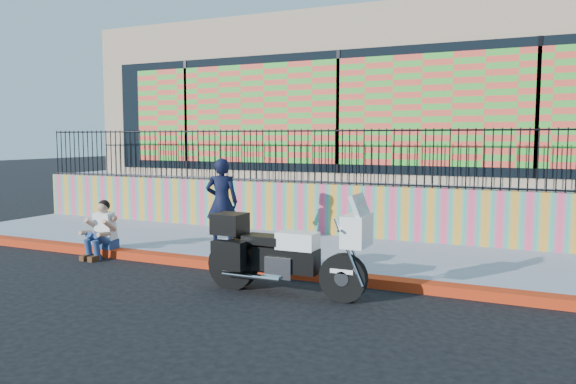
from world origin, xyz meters
The scene contains 10 objects.
ground centered at (0.00, 0.00, 0.00)m, with size 90.00×90.00×0.00m, color black.
red_curb centered at (0.00, 0.00, 0.07)m, with size 16.00×0.30×0.15m, color #B8290D.
sidewalk centered at (0.00, 1.65, 0.07)m, with size 16.00×3.00×0.15m, color #878EA3.
mural_wall centered at (0.00, 3.25, 0.70)m, with size 16.00×0.20×1.10m, color #F3406E.
metal_fence centered at (0.00, 3.25, 1.85)m, with size 15.80×0.04×1.20m, color black, non-canonical shape.
elevated_platform centered at (0.00, 8.35, 0.62)m, with size 16.00×10.00×1.25m, color #878EA3.
storefront_building centered at (0.00, 8.13, 3.25)m, with size 14.00×8.06×4.00m.
police_motorcycle centered at (1.01, -0.97, 0.63)m, with size 2.43×0.80×1.51m.
police_officer centered at (-1.32, 1.16, 1.01)m, with size 0.63×0.41×1.72m, color black.
seated_man centered at (-3.17, -0.21, 0.45)m, with size 0.54×0.71×1.06m.
Camera 1 is at (4.42, -8.16, 2.27)m, focal length 35.00 mm.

